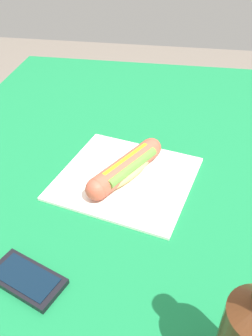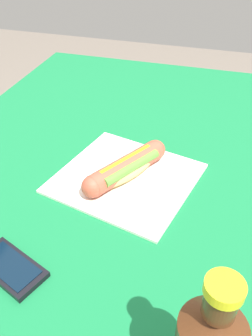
% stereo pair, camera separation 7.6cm
% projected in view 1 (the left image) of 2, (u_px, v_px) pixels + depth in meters
% --- Properties ---
extents(ground_plane, '(6.00, 6.00, 0.00)m').
position_uv_depth(ground_plane, '(120.00, 329.00, 1.27)').
color(ground_plane, '#6B6056').
rests_on(ground_plane, ground).
extents(dining_table, '(1.24, 0.91, 0.73)m').
position_uv_depth(dining_table, '(118.00, 201.00, 0.90)').
color(dining_table, brown).
rests_on(dining_table, ground).
extents(paper_wrapper, '(0.32, 0.33, 0.01)m').
position_uv_depth(paper_wrapper, '(126.00, 178.00, 0.78)').
color(paper_wrapper, silver).
rests_on(paper_wrapper, dining_table).
extents(hot_dog, '(0.21, 0.14, 0.05)m').
position_uv_depth(hot_dog, '(126.00, 168.00, 0.76)').
color(hot_dog, '#DBB26B').
rests_on(hot_dog, paper_wrapper).
extents(cell_phone, '(0.10, 0.14, 0.01)m').
position_uv_depth(cell_phone, '(26.00, 279.00, 0.57)').
color(cell_phone, black).
rests_on(cell_phone, dining_table).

